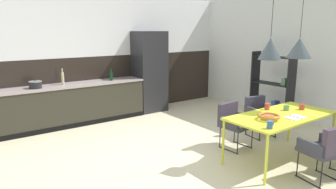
{
  "coord_description": "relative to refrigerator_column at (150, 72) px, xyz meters",
  "views": [
    {
      "loc": [
        -3.11,
        -3.34,
        2.02
      ],
      "look_at": [
        -0.11,
        0.83,
        0.93
      ],
      "focal_mm": 32.48,
      "sensor_mm": 36.0,
      "label": 1
    }
  ],
  "objects": [
    {
      "name": "pendant_lamp_over_table_near",
      "position": [
        -0.33,
        -3.73,
        0.77
      ],
      "size": [
        0.33,
        0.33,
        1.18
      ],
      "color": "black"
    },
    {
      "name": "mug_tall_blue",
      "position": [
        0.57,
        -3.78,
        -0.21
      ],
      "size": [
        0.13,
        0.09,
        0.09
      ],
      "color": "#B23D33",
      "rests_on": "dining_table"
    },
    {
      "name": "side_wall_right",
      "position": [
        2.36,
        -3.07,
        0.42
      ],
      "size": [
        0.12,
        6.98,
        2.84
      ],
      "primitive_type": "cube",
      "color": "silver",
      "rests_on": "ground"
    },
    {
      "name": "armchair_near_window",
      "position": [
        -0.16,
        -2.96,
        -0.49
      ],
      "size": [
        0.52,
        0.5,
        0.78
      ],
      "rotation": [
        0.0,
        0.0,
        3.21
      ],
      "color": "#37363F",
      "rests_on": "ground"
    },
    {
      "name": "back_wall_splashback_dark",
      "position": [
        -0.93,
        0.36,
        -0.29
      ],
      "size": [
        6.71,
        0.12,
        1.42
      ],
      "primitive_type": "cube",
      "color": "black",
      "rests_on": "ground"
    },
    {
      "name": "mug_dark_espresso",
      "position": [
        0.1,
        -3.45,
        -0.2
      ],
      "size": [
        0.13,
        0.08,
        0.11
      ],
      "color": "#B23D33",
      "rests_on": "dining_table"
    },
    {
      "name": "armchair_corner_seat",
      "position": [
        -0.11,
        -4.57,
        -0.48
      ],
      "size": [
        0.56,
        0.55,
        0.81
      ],
      "rotation": [
        0.0,
        0.0,
        -0.19
      ],
      "color": "#37363F",
      "rests_on": "ground"
    },
    {
      "name": "bottle_spice_small",
      "position": [
        -1.08,
        -0.06,
        -0.0
      ],
      "size": [
        0.06,
        0.06,
        0.28
      ],
      "color": "#0F3319",
      "rests_on": "kitchen_counter"
    },
    {
      "name": "open_book",
      "position": [
        0.04,
        -3.98,
        -0.25
      ],
      "size": [
        0.32,
        0.21,
        0.02
      ],
      "color": "white",
      "rests_on": "dining_table"
    },
    {
      "name": "open_shelf_unit",
      "position": [
        1.76,
        -2.35,
        -0.18
      ],
      "size": [
        0.3,
        0.97,
        1.62
      ],
      "rotation": [
        0.0,
        0.0,
        -1.57
      ],
      "color": "black",
      "rests_on": "ground"
    },
    {
      "name": "refrigerator_column",
      "position": [
        0.0,
        0.0,
        0.0
      ],
      "size": [
        0.74,
        0.6,
        1.99
      ],
      "primitive_type": "cube",
      "color": "#232326",
      "rests_on": "ground"
    },
    {
      "name": "dining_table",
      "position": [
        0.03,
        -3.77,
        -0.3
      ],
      "size": [
        1.8,
        0.85,
        0.74
      ],
      "color": "#C7D02C",
      "rests_on": "ground"
    },
    {
      "name": "cooking_pot",
      "position": [
        -2.72,
        -0.06,
        -0.04
      ],
      "size": [
        0.25,
        0.25,
        0.17
      ],
      "color": "black",
      "rests_on": "kitchen_counter"
    },
    {
      "name": "bottle_wine_green",
      "position": [
        -2.14,
        0.06,
        0.03
      ],
      "size": [
        0.06,
        0.06,
        0.34
      ],
      "color": "tan",
      "rests_on": "kitchen_counter"
    },
    {
      "name": "back_wall_panel_upper",
      "position": [
        -0.93,
        0.36,
        1.13
      ],
      "size": [
        6.71,
        0.12,
        1.42
      ],
      "primitive_type": "cube",
      "color": "silver",
      "rests_on": "back_wall_splashback_dark"
    },
    {
      "name": "fruit_bowl",
      "position": [
        -0.37,
        -3.82,
        -0.21
      ],
      "size": [
        0.32,
        0.32,
        0.08
      ],
      "color": "#B2662D",
      "rests_on": "dining_table"
    },
    {
      "name": "kitchen_counter",
      "position": [
        -2.27,
        -0.0,
        -0.55
      ],
      "size": [
        3.78,
        0.63,
        0.89
      ],
      "color": "#2E2C22",
      "rests_on": "ground"
    },
    {
      "name": "mug_wide_latte",
      "position": [
        0.32,
        -3.66,
        -0.21
      ],
      "size": [
        0.13,
        0.09,
        0.08
      ],
      "color": "#5B8456",
      "rests_on": "dining_table"
    },
    {
      "name": "armchair_by_stool",
      "position": [
        0.71,
        -2.83,
        -0.5
      ],
      "size": [
        0.55,
        0.54,
        0.76
      ],
      "rotation": [
        0.0,
        0.0,
        2.98
      ],
      "color": "#37363F",
      "rests_on": "ground"
    },
    {
      "name": "ground_plane",
      "position": [
        -0.93,
        -3.07,
        -1.0
      ],
      "size": [
        9.08,
        9.08,
        0.0
      ],
      "primitive_type": "plane",
      "color": "beige"
    },
    {
      "name": "mug_glass_clear",
      "position": [
        -0.69,
        -4.08,
        -0.2
      ],
      "size": [
        0.13,
        0.08,
        0.11
      ],
      "color": "#335B93",
      "rests_on": "dining_table"
    },
    {
      "name": "pendant_lamp_over_table_far",
      "position": [
        0.39,
        -3.74,
        0.75
      ],
      "size": [
        0.38,
        0.38,
        1.2
      ],
      "color": "black"
    }
  ]
}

